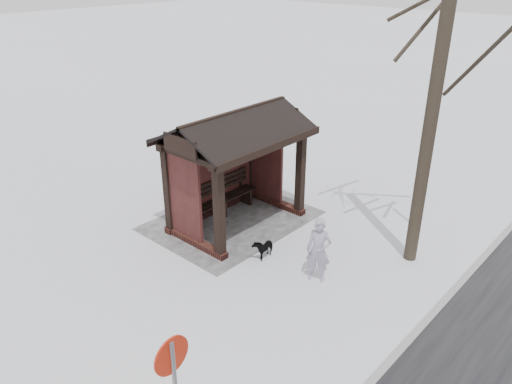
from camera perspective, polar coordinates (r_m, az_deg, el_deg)
ground at (r=13.34m, az=-2.12°, el=-3.55°), size 120.00×120.00×0.00m
kerb at (r=10.86m, az=19.78°, el=-12.73°), size 120.00×0.15×0.06m
trampled_patch at (r=13.46m, az=-2.73°, el=-3.25°), size 4.20×3.20×0.02m
bus_shelter at (r=12.55m, az=-2.80°, el=5.38°), size 3.60×2.40×3.09m
pedestrian at (r=10.83m, az=7.17°, el=-6.63°), size 0.53×0.63×1.48m
dog at (r=11.78m, az=0.84°, el=-6.33°), size 0.63×0.35×0.51m
road_sign at (r=6.89m, az=-9.42°, el=-19.88°), size 0.55×0.10×2.17m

